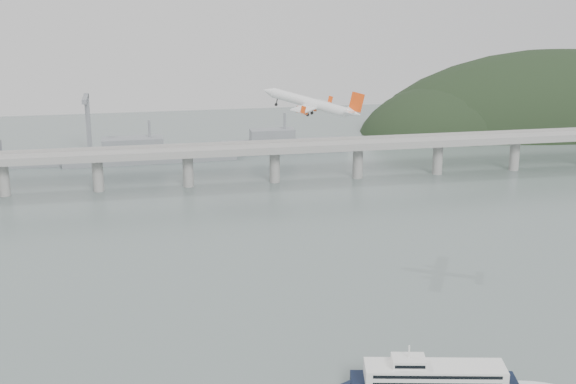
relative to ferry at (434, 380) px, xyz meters
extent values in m
plane|color=slate|center=(-25.50, 38.21, -4.08)|extent=(900.00, 900.00, 0.00)
cube|color=gray|center=(-25.50, 238.21, 15.92)|extent=(800.00, 22.00, 2.20)
cube|color=gray|center=(-25.50, 227.71, 17.92)|extent=(800.00, 0.60, 1.80)
cube|color=gray|center=(-25.50, 248.71, 17.92)|extent=(800.00, 0.60, 1.80)
cylinder|color=gray|center=(-155.50, 238.21, 5.42)|extent=(6.00, 6.00, 21.00)
cylinder|color=gray|center=(-105.50, 238.21, 5.42)|extent=(6.00, 6.00, 21.00)
cylinder|color=gray|center=(-55.50, 238.21, 5.42)|extent=(6.00, 6.00, 21.00)
cylinder|color=gray|center=(-5.50, 238.21, 5.42)|extent=(6.00, 6.00, 21.00)
cylinder|color=gray|center=(44.50, 238.21, 5.42)|extent=(6.00, 6.00, 21.00)
cylinder|color=gray|center=(94.50, 238.21, 5.42)|extent=(6.00, 6.00, 21.00)
cylinder|color=gray|center=(144.50, 238.21, 5.42)|extent=(6.00, 6.00, 21.00)
ellipsoid|color=black|center=(244.50, 368.21, -22.08)|extent=(320.00, 150.00, 156.00)
ellipsoid|color=black|center=(149.50, 358.21, -16.08)|extent=(140.00, 110.00, 96.00)
cube|color=slate|center=(-75.50, 303.21, -0.08)|extent=(110.55, 21.43, 8.00)
cube|color=slate|center=(-86.50, 303.21, 7.92)|extent=(39.01, 16.73, 8.00)
cylinder|color=slate|center=(-75.50, 303.21, 15.92)|extent=(1.60, 1.60, 14.00)
cube|color=slate|center=(14.50, 313.21, -0.08)|extent=(85.00, 13.60, 8.00)
cube|color=slate|center=(6.00, 313.21, 7.92)|extent=(29.75, 11.90, 8.00)
cylinder|color=slate|center=(14.50, 313.21, 15.92)|extent=(1.60, 1.60, 14.00)
cube|color=slate|center=(-115.50, 338.21, 15.92)|extent=(3.00, 3.00, 40.00)
cube|color=slate|center=(-115.50, 328.21, 33.92)|extent=(3.00, 28.00, 3.00)
cube|color=white|center=(0.00, 0.00, 2.21)|extent=(41.75, 17.74, 4.84)
cube|color=black|center=(-0.99, -4.78, 3.47)|extent=(36.03, 7.63, 0.97)
cube|color=black|center=(1.00, 4.78, 3.47)|extent=(36.03, 7.63, 0.97)
cube|color=black|center=(1.00, 4.78, 1.14)|extent=(36.03, 7.63, 0.97)
cube|color=white|center=(-7.58, 1.58, 5.88)|extent=(10.85, 8.60, 2.52)
cube|color=black|center=(-8.28, -1.79, 5.88)|extent=(8.55, 1.89, 0.97)
cylinder|color=white|center=(-7.58, 1.58, 8.98)|extent=(0.57, 0.57, 3.87)
cylinder|color=white|center=(-12.42, 114.84, 62.96)|extent=(29.31, 21.02, 10.58)
cone|color=white|center=(-27.98, 123.81, 66.68)|extent=(6.73, 6.33, 5.01)
cone|color=white|center=(3.73, 105.55, 59.69)|extent=(7.60, 6.63, 5.24)
cube|color=white|center=(-11.68, 114.34, 61.61)|extent=(24.03, 36.74, 3.55)
cube|color=white|center=(2.92, 106.07, 60.71)|extent=(9.91, 13.78, 1.73)
cube|color=#F54810|center=(4.66, 105.30, 64.17)|extent=(6.07, 3.29, 8.35)
cylinder|color=#F54810|center=(-10.37, 120.76, 60.07)|extent=(5.85, 5.05, 3.58)
cylinder|color=black|center=(-12.42, 121.93, 60.55)|extent=(2.13, 2.63, 2.67)
cube|color=white|center=(-10.14, 120.69, 61.19)|extent=(2.85, 1.73, 1.94)
cylinder|color=#F54810|center=(-16.55, 109.79, 60.71)|extent=(5.85, 5.05, 3.58)
cylinder|color=black|center=(-18.59, 110.96, 61.20)|extent=(2.13, 2.63, 2.67)
cube|color=white|center=(-16.32, 109.72, 61.83)|extent=(2.85, 1.73, 1.94)
cylinder|color=black|center=(-10.64, 117.05, 59.44)|extent=(1.11, 0.71, 2.79)
cylinder|color=black|center=(-10.89, 117.12, 58.21)|extent=(1.55, 1.09, 1.51)
cylinder|color=black|center=(-13.56, 111.86, 59.75)|extent=(1.11, 0.71, 2.79)
cylinder|color=black|center=(-13.81, 111.93, 58.51)|extent=(1.55, 1.09, 1.51)
cylinder|color=black|center=(-24.73, 121.75, 62.61)|extent=(1.11, 0.71, 2.79)
cylinder|color=black|center=(-24.99, 121.82, 61.38)|extent=(1.55, 1.09, 1.51)
cube|color=#F54810|center=(0.08, 130.10, 61.49)|extent=(2.22, 1.25, 3.07)
cube|color=#F54810|center=(-19.00, 96.19, 63.49)|extent=(2.22, 1.25, 3.07)
camera|label=1|loc=(-79.60, -188.24, 114.48)|focal=48.00mm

